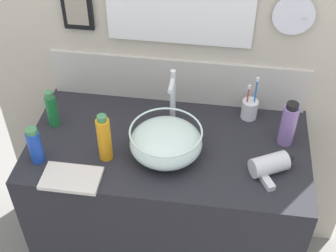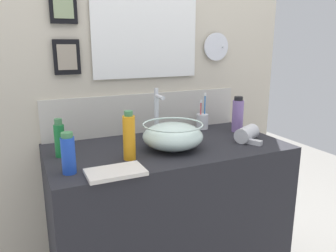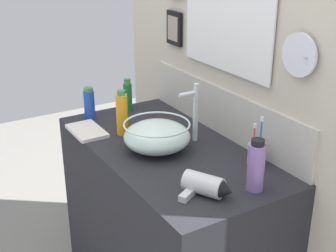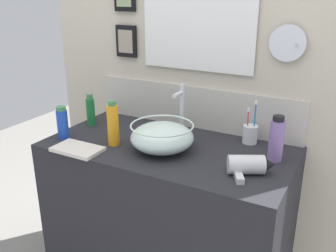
% 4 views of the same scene
% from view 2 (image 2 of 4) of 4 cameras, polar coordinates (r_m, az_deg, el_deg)
% --- Properties ---
extents(vanity_counter, '(1.15, 0.60, 0.91)m').
position_cam_2_polar(vanity_counter, '(1.81, -0.01, -17.36)').
color(vanity_counter, '#232328').
rests_on(vanity_counter, ground).
extents(back_panel, '(1.78, 0.09, 2.32)m').
position_cam_2_polar(back_panel, '(1.86, -4.28, 6.80)').
color(back_panel, beige).
rests_on(back_panel, ground).
extents(glass_bowl_sink, '(0.29, 0.29, 0.12)m').
position_cam_2_polar(glass_bowl_sink, '(1.55, 0.89, -1.69)').
color(glass_bowl_sink, silver).
rests_on(glass_bowl_sink, vanity_counter).
extents(faucet, '(0.02, 0.10, 0.27)m').
position_cam_2_polar(faucet, '(1.70, -1.87, 2.64)').
color(faucet, silver).
rests_on(faucet, vanity_counter).
extents(hair_drier, '(0.20, 0.19, 0.08)m').
position_cam_2_polar(hair_drier, '(1.75, 13.84, -1.26)').
color(hair_drier, silver).
rests_on(hair_drier, vanity_counter).
extents(toothbrush_cup, '(0.07, 0.07, 0.21)m').
position_cam_2_polar(toothbrush_cup, '(1.94, 5.99, 0.89)').
color(toothbrush_cup, silver).
rests_on(toothbrush_cup, vanity_counter).
extents(shampoo_bottle, '(0.06, 0.06, 0.20)m').
position_cam_2_polar(shampoo_bottle, '(1.90, 12.05, 1.91)').
color(shampoo_bottle, '#8C6BB2').
rests_on(shampoo_bottle, vanity_counter).
extents(lotion_bottle, '(0.05, 0.05, 0.17)m').
position_cam_2_polar(lotion_bottle, '(1.52, -18.36, -2.18)').
color(lotion_bottle, '#197233').
rests_on(lotion_bottle, vanity_counter).
extents(soap_dispenser, '(0.05, 0.05, 0.21)m').
position_cam_2_polar(soap_dispenser, '(1.41, -6.79, -1.86)').
color(soap_dispenser, orange).
rests_on(soap_dispenser, vanity_counter).
extents(spray_bottle, '(0.05, 0.05, 0.16)m').
position_cam_2_polar(spray_bottle, '(1.31, -16.97, -4.66)').
color(spray_bottle, blue).
rests_on(spray_bottle, vanity_counter).
extents(hand_towel, '(0.22, 0.14, 0.02)m').
position_cam_2_polar(hand_towel, '(1.29, -9.13, -7.92)').
color(hand_towel, silver).
rests_on(hand_towel, vanity_counter).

